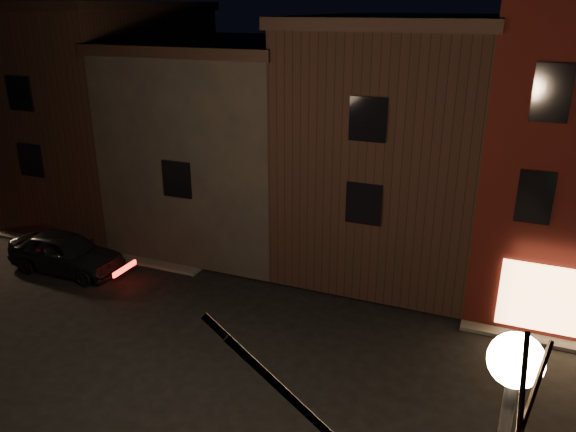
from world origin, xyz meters
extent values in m
plane|color=black|center=(0.00, 0.00, 0.00)|extent=(120.00, 120.00, 0.00)
cube|color=#2D2B28|center=(-20.00, 20.00, 0.06)|extent=(30.00, 30.00, 0.12)
cube|color=#FFBB72|center=(8.00, 5.45, 1.42)|extent=(4.00, 0.12, 2.20)
cube|color=black|center=(1.50, 10.50, 4.62)|extent=(7.00, 10.00, 9.00)
cube|color=black|center=(1.50, 10.50, 9.32)|extent=(7.30, 10.30, 0.40)
cube|color=black|center=(-5.75, 10.50, 4.12)|extent=(7.50, 10.00, 8.00)
cube|color=black|center=(-5.75, 10.50, 8.32)|extent=(7.80, 10.30, 0.40)
cube|color=black|center=(-13.00, 10.50, 4.87)|extent=(7.00, 10.00, 9.50)
cube|color=black|center=(-13.00, 10.50, 9.82)|extent=(7.30, 10.30, 0.40)
sphere|color=#FFD18C|center=(6.20, -6.00, 6.30)|extent=(0.60, 0.60, 0.60)
imported|color=black|center=(-9.86, 3.55, 0.80)|extent=(4.70, 1.94, 1.60)
camera|label=1|loc=(5.89, -11.63, 9.86)|focal=35.00mm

